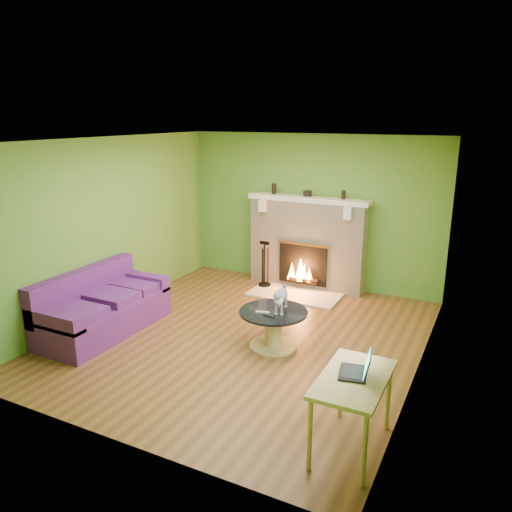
{
  "coord_description": "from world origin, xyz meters",
  "views": [
    {
      "loc": [
        2.92,
        -5.47,
        2.91
      ],
      "look_at": [
        -0.02,
        0.4,
        1.03
      ],
      "focal_mm": 35.0,
      "sensor_mm": 36.0,
      "label": 1
    }
  ],
  "objects_px": {
    "coffee_table": "(273,326)",
    "sofa": "(101,308)",
    "desk": "(353,386)",
    "cat": "(281,298)"
  },
  "relations": [
    {
      "from": "sofa",
      "to": "cat",
      "type": "distance_m",
      "value": 2.53
    },
    {
      "from": "desk",
      "to": "cat",
      "type": "xyz_separation_m",
      "value": [
        -1.39,
        1.59,
        0.04
      ]
    },
    {
      "from": "desk",
      "to": "sofa",
      "type": "bearing_deg",
      "value": 166.13
    },
    {
      "from": "sofa",
      "to": "coffee_table",
      "type": "bearing_deg",
      "value": 14.27
    },
    {
      "from": "coffee_table",
      "to": "desk",
      "type": "distance_m",
      "value": 2.15
    },
    {
      "from": "coffee_table",
      "to": "sofa",
      "type": "bearing_deg",
      "value": -165.73
    },
    {
      "from": "sofa",
      "to": "desk",
      "type": "distance_m",
      "value": 3.93
    },
    {
      "from": "sofa",
      "to": "cat",
      "type": "bearing_deg",
      "value": 14.93
    },
    {
      "from": "coffee_table",
      "to": "desk",
      "type": "relative_size",
      "value": 0.91
    },
    {
      "from": "desk",
      "to": "cat",
      "type": "relative_size",
      "value": 1.76
    }
  ]
}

